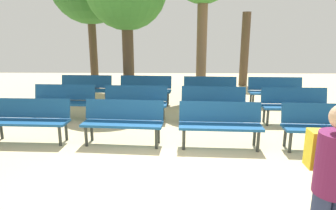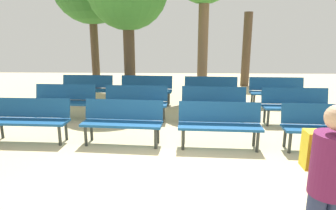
{
  "view_description": "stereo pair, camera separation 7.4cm",
  "coord_description": "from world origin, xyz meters",
  "px_view_note": "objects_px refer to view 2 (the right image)",
  "views": [
    {
      "loc": [
        0.12,
        -4.04,
        2.22
      ],
      "look_at": [
        0.0,
        2.67,
        0.55
      ],
      "focal_mm": 31.76,
      "sensor_mm": 36.0,
      "label": 1
    },
    {
      "loc": [
        0.2,
        -4.03,
        2.22
      ],
      "look_at": [
        0.0,
        2.67,
        0.55
      ],
      "focal_mm": 31.76,
      "sensor_mm": 36.0,
      "label": 2
    }
  ],
  "objects_px": {
    "bench_r1_c2": "(214,102)",
    "bench_r0_c3": "(326,125)",
    "bench_r0_c0": "(30,117)",
    "bench_r1_c1": "(136,101)",
    "bench_r0_c1": "(123,119)",
    "bench_r1_c0": "(64,99)",
    "bench_r1_c3": "(296,104)",
    "visitor_with_backpack": "(327,183)",
    "tree_3": "(246,50)",
    "bench_r2_c2": "(211,89)",
    "bench_r2_c0": "(87,87)",
    "bench_r2_c3": "(277,90)",
    "bench_r0_c2": "(219,122)",
    "bench_r2_c1": "(146,88)"
  },
  "relations": [
    {
      "from": "bench_r0_c0",
      "to": "bench_r1_c3",
      "type": "relative_size",
      "value": 1.0
    },
    {
      "from": "bench_r2_c1",
      "to": "bench_r2_c2",
      "type": "relative_size",
      "value": 1.0
    },
    {
      "from": "bench_r0_c3",
      "to": "bench_r2_c3",
      "type": "relative_size",
      "value": 1.01
    },
    {
      "from": "bench_r0_c0",
      "to": "bench_r0_c3",
      "type": "xyz_separation_m",
      "value": [
        5.84,
        -0.33,
        0.0
      ]
    },
    {
      "from": "bench_r1_c3",
      "to": "bench_r1_c0",
      "type": "bearing_deg",
      "value": 178.19
    },
    {
      "from": "bench_r0_c0",
      "to": "bench_r0_c2",
      "type": "height_order",
      "value": "same"
    },
    {
      "from": "bench_r1_c2",
      "to": "bench_r2_c3",
      "type": "height_order",
      "value": "same"
    },
    {
      "from": "bench_r1_c0",
      "to": "bench_r1_c2",
      "type": "xyz_separation_m",
      "value": [
        3.84,
        -0.21,
        0.0
      ]
    },
    {
      "from": "bench_r1_c3",
      "to": "bench_r2_c2",
      "type": "relative_size",
      "value": 0.99
    },
    {
      "from": "bench_r1_c0",
      "to": "bench_r1_c2",
      "type": "distance_m",
      "value": 3.85
    },
    {
      "from": "bench_r0_c3",
      "to": "bench_r1_c0",
      "type": "bearing_deg",
      "value": 164.57
    },
    {
      "from": "bench_r2_c0",
      "to": "tree_3",
      "type": "xyz_separation_m",
      "value": [
        5.67,
        3.29,
        0.98
      ]
    },
    {
      "from": "bench_r2_c1",
      "to": "bench_r2_c2",
      "type": "distance_m",
      "value": 1.99
    },
    {
      "from": "bench_r0_c0",
      "to": "bench_r0_c1",
      "type": "height_order",
      "value": "same"
    },
    {
      "from": "visitor_with_backpack",
      "to": "tree_3",
      "type": "bearing_deg",
      "value": -96.61
    },
    {
      "from": "bench_r1_c3",
      "to": "visitor_with_backpack",
      "type": "distance_m",
      "value": 4.99
    },
    {
      "from": "bench_r2_c0",
      "to": "bench_r1_c0",
      "type": "bearing_deg",
      "value": -90.04
    },
    {
      "from": "bench_r1_c2",
      "to": "bench_r0_c3",
      "type": "bearing_deg",
      "value": -38.28
    },
    {
      "from": "bench_r1_c2",
      "to": "tree_3",
      "type": "distance_m",
      "value": 5.61
    },
    {
      "from": "bench_r1_c1",
      "to": "tree_3",
      "type": "height_order",
      "value": "tree_3"
    },
    {
      "from": "tree_3",
      "to": "visitor_with_backpack",
      "type": "relative_size",
      "value": 1.8
    },
    {
      "from": "bench_r1_c0",
      "to": "bench_r2_c0",
      "type": "relative_size",
      "value": 1.0
    },
    {
      "from": "bench_r0_c0",
      "to": "bench_r1_c1",
      "type": "relative_size",
      "value": 1.0
    },
    {
      "from": "bench_r1_c2",
      "to": "bench_r2_c1",
      "type": "relative_size",
      "value": 1.0
    },
    {
      "from": "bench_r0_c1",
      "to": "bench_r1_c0",
      "type": "relative_size",
      "value": 1.0
    },
    {
      "from": "bench_r0_c0",
      "to": "bench_r2_c3",
      "type": "height_order",
      "value": "same"
    },
    {
      "from": "bench_r1_c2",
      "to": "bench_r2_c2",
      "type": "relative_size",
      "value": 1.01
    },
    {
      "from": "bench_r0_c3",
      "to": "bench_r2_c3",
      "type": "height_order",
      "value": "same"
    },
    {
      "from": "bench_r1_c1",
      "to": "bench_r2_c2",
      "type": "height_order",
      "value": "same"
    },
    {
      "from": "tree_3",
      "to": "visitor_with_backpack",
      "type": "bearing_deg",
      "value": -98.66
    },
    {
      "from": "bench_r2_c2",
      "to": "bench_r0_c0",
      "type": "bearing_deg",
      "value": -139.42
    },
    {
      "from": "bench_r2_c2",
      "to": "bench_r2_c3",
      "type": "distance_m",
      "value": 1.96
    },
    {
      "from": "tree_3",
      "to": "bench_r1_c1",
      "type": "bearing_deg",
      "value": -127.36
    },
    {
      "from": "bench_r2_c0",
      "to": "bench_r2_c3",
      "type": "distance_m",
      "value": 5.83
    },
    {
      "from": "bench_r0_c2",
      "to": "bench_r0_c0",
      "type": "bearing_deg",
      "value": 179.65
    },
    {
      "from": "bench_r1_c2",
      "to": "bench_r2_c0",
      "type": "height_order",
      "value": "same"
    },
    {
      "from": "bench_r0_c2",
      "to": "bench_r1_c3",
      "type": "height_order",
      "value": "same"
    },
    {
      "from": "bench_r0_c1",
      "to": "bench_r1_c0",
      "type": "distance_m",
      "value": 2.54
    },
    {
      "from": "bench_r0_c2",
      "to": "bench_r1_c2",
      "type": "bearing_deg",
      "value": 89.99
    },
    {
      "from": "bench_r1_c0",
      "to": "tree_3",
      "type": "xyz_separation_m",
      "value": [
        5.76,
        4.97,
        0.98
      ]
    },
    {
      "from": "bench_r2_c2",
      "to": "bench_r2_c1",
      "type": "bearing_deg",
      "value": 178.79
    },
    {
      "from": "bench_r1_c2",
      "to": "bench_r2_c1",
      "type": "xyz_separation_m",
      "value": [
        -1.87,
        1.81,
        0.0
      ]
    },
    {
      "from": "tree_3",
      "to": "bench_r0_c2",
      "type": "bearing_deg",
      "value": -106.31
    },
    {
      "from": "bench_r1_c0",
      "to": "bench_r0_c2",
      "type": "bearing_deg",
      "value": -23.31
    },
    {
      "from": "bench_r1_c2",
      "to": "bench_r2_c3",
      "type": "relative_size",
      "value": 1.01
    },
    {
      "from": "bench_r2_c0",
      "to": "bench_r0_c0",
      "type": "bearing_deg",
      "value": -90.16
    },
    {
      "from": "bench_r0_c1",
      "to": "bench_r2_c2",
      "type": "relative_size",
      "value": 1.01
    },
    {
      "from": "bench_r0_c2",
      "to": "tree_3",
      "type": "distance_m",
      "value": 7.2
    },
    {
      "from": "bench_r1_c0",
      "to": "bench_r2_c3",
      "type": "xyz_separation_m",
      "value": [
        5.91,
        1.38,
        0.0
      ]
    },
    {
      "from": "bench_r1_c3",
      "to": "bench_r2_c3",
      "type": "relative_size",
      "value": 1.0
    }
  ]
}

